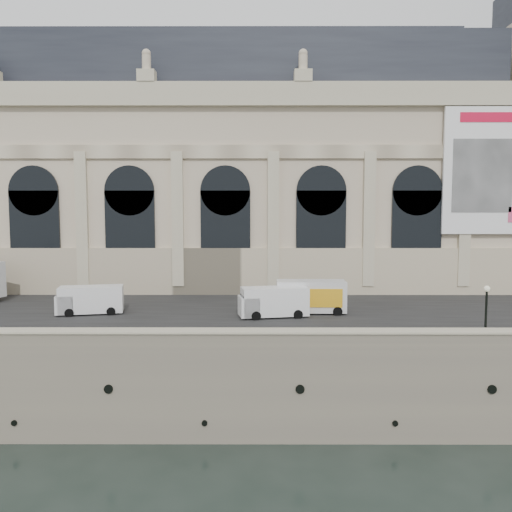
{
  "coord_description": "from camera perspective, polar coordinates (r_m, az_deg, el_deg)",
  "views": [
    {
      "loc": [
        -0.69,
        -30.41,
        14.46
      ],
      "look_at": [
        -0.81,
        22.0,
        10.15
      ],
      "focal_mm": 35.0,
      "sensor_mm": 36.0,
      "label": 1
    }
  ],
  "objects": [
    {
      "name": "museum",
      "position": [
        61.72,
        -4.85,
        9.58
      ],
      "size": [
        69.0,
        18.7,
        29.1
      ],
      "color": "beige",
      "rests_on": "quay"
    },
    {
      "name": "quay",
      "position": [
        66.41,
        0.72,
        -5.24
      ],
      "size": [
        160.0,
        70.0,
        6.0
      ],
      "primitive_type": "cube",
      "color": "gray",
      "rests_on": "ground"
    },
    {
      "name": "box_truck",
      "position": [
        43.24,
        5.76,
        -4.68
      ],
      "size": [
        7.11,
        2.66,
        2.84
      ],
      "color": "silver",
      "rests_on": "quay"
    },
    {
      "name": "van_b",
      "position": [
        41.33,
        1.65,
        -5.3
      ],
      "size": [
        5.92,
        3.12,
        2.51
      ],
      "color": "white",
      "rests_on": "quay"
    },
    {
      "name": "street",
      "position": [
        45.2,
        1.01,
        -6.04
      ],
      "size": [
        160.0,
        24.0,
        0.06
      ],
      "primitive_type": "cube",
      "color": "#2D2D2D",
      "rests_on": "quay"
    },
    {
      "name": "van_c",
      "position": [
        44.95,
        -18.73,
        -4.8
      ],
      "size": [
        5.73,
        3.09,
        2.42
      ],
      "color": "silver",
      "rests_on": "quay"
    },
    {
      "name": "ground",
      "position": [
        33.68,
        1.38,
        -20.72
      ],
      "size": [
        260.0,
        260.0,
        0.0
      ],
      "primitive_type": "plane",
      "color": "black",
      "rests_on": "ground"
    },
    {
      "name": "lamp_right",
      "position": [
        35.91,
        24.79,
        -6.19
      ],
      "size": [
        0.4,
        0.4,
        3.9
      ],
      "color": "black",
      "rests_on": "quay"
    },
    {
      "name": "parapet",
      "position": [
        31.99,
        1.38,
        -9.49
      ],
      "size": [
        160.0,
        1.4,
        1.21
      ],
      "color": "gray",
      "rests_on": "quay"
    }
  ]
}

